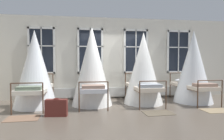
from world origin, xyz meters
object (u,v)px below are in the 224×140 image
cot_second (92,67)px  cot_fourth (193,67)px  cot_third (143,69)px  suitcase_dark (56,108)px  cot_first (35,69)px

cot_second → cot_fourth: bearing=-91.2°
cot_third → cot_second: bearing=88.9°
cot_third → suitcase_dark: size_ratio=4.17×
cot_third → suitcase_dark: (-2.72, -1.22, -0.95)m
cot_third → cot_fourth: size_ratio=0.96×
suitcase_dark → cot_third: bearing=30.0°
cot_fourth → suitcase_dark: cot_fourth is taller
cot_second → suitcase_dark: 1.88m
cot_second → suitcase_dark: (-0.98, -1.24, -1.02)m
cot_third → suitcase_dark: bearing=113.5°
cot_first → cot_fourth: size_ratio=0.96×
cot_first → cot_third: size_ratio=1.00×
cot_second → cot_fourth: size_ratio=1.02×
cot_fourth → cot_third: bearing=87.4°
cot_first → cot_second: cot_second is taller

